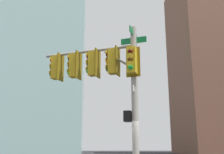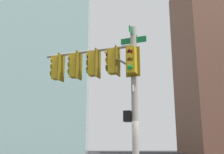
% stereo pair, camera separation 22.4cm
% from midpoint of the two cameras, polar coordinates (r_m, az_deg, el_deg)
% --- Properties ---
extents(signal_pole_assembly, '(4.06, 2.31, 6.19)m').
position_cam_midpoint_polar(signal_pole_assembly, '(10.79, -0.87, 0.38)').
color(signal_pole_assembly, '#9E998C').
rests_on(signal_pole_assembly, ground_plane).
extents(building_brick_nearside, '(19.75, 21.65, 43.36)m').
position_cam_midpoint_polar(building_brick_nearside, '(52.52, -16.70, 8.87)').
color(building_brick_nearside, brown).
rests_on(building_brick_nearside, ground_plane).
extents(building_brick_midblock, '(19.64, 18.87, 43.14)m').
position_cam_midpoint_polar(building_brick_midblock, '(61.79, -20.04, 5.51)').
color(building_brick_midblock, brown).
rests_on(building_brick_midblock, ground_plane).
extents(building_brick_farside, '(18.66, 17.51, 43.48)m').
position_cam_midpoint_polar(building_brick_farside, '(73.68, 21.50, 2.64)').
color(building_brick_farside, brown).
rests_on(building_brick_farside, ground_plane).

